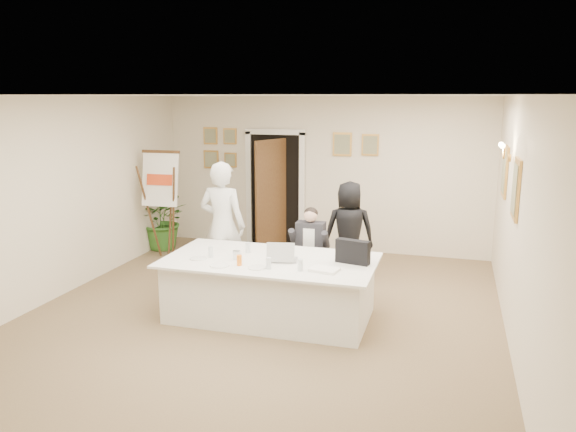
# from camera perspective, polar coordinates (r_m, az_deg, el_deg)

# --- Properties ---
(floor) EXTENTS (7.00, 7.00, 0.00)m
(floor) POSITION_cam_1_polar(r_m,az_deg,el_deg) (7.36, -2.82, -10.21)
(floor) COLOR brown
(floor) RESTS_ON ground
(ceiling) EXTENTS (6.00, 7.00, 0.02)m
(ceiling) POSITION_cam_1_polar(r_m,az_deg,el_deg) (6.81, -3.07, 12.15)
(ceiling) COLOR white
(ceiling) RESTS_ON wall_back
(wall_back) EXTENTS (6.00, 0.10, 2.80)m
(wall_back) POSITION_cam_1_polar(r_m,az_deg,el_deg) (10.27, 3.57, 4.28)
(wall_back) COLOR beige
(wall_back) RESTS_ON floor
(wall_front) EXTENTS (6.00, 0.10, 2.80)m
(wall_front) POSITION_cam_1_polar(r_m,az_deg,el_deg) (3.96, -20.26, -9.30)
(wall_front) COLOR beige
(wall_front) RESTS_ON floor
(wall_left) EXTENTS (0.10, 7.00, 2.80)m
(wall_left) POSITION_cam_1_polar(r_m,az_deg,el_deg) (8.43, -22.58, 1.65)
(wall_left) COLOR beige
(wall_left) RESTS_ON floor
(wall_right) EXTENTS (0.10, 7.00, 2.80)m
(wall_right) POSITION_cam_1_polar(r_m,az_deg,el_deg) (6.61, 22.41, -0.99)
(wall_right) COLOR beige
(wall_right) RESTS_ON floor
(doorway) EXTENTS (1.14, 0.86, 2.20)m
(doorway) POSITION_cam_1_polar(r_m,az_deg,el_deg) (10.39, -1.43, 2.40)
(doorway) COLOR black
(doorway) RESTS_ON floor
(pictures_back_wall) EXTENTS (3.40, 0.06, 0.80)m
(pictures_back_wall) POSITION_cam_1_polar(r_m,az_deg,el_deg) (10.40, -0.77, 6.90)
(pictures_back_wall) COLOR gold
(pictures_back_wall) RESTS_ON wall_back
(pictures_right_wall) EXTENTS (0.06, 2.20, 0.80)m
(pictures_right_wall) POSITION_cam_1_polar(r_m,az_deg,el_deg) (7.72, 21.55, 3.49)
(pictures_right_wall) COLOR gold
(pictures_right_wall) RESTS_ON wall_right
(wall_sconce) EXTENTS (0.20, 0.30, 0.24)m
(wall_sconce) POSITION_cam_1_polar(r_m,az_deg,el_deg) (7.68, 21.23, 6.11)
(wall_sconce) COLOR #B7853A
(wall_sconce) RESTS_ON wall_right
(conference_table) EXTENTS (2.67, 1.42, 0.78)m
(conference_table) POSITION_cam_1_polar(r_m,az_deg,el_deg) (7.23, -1.83, -7.30)
(conference_table) COLOR silver
(conference_table) RESTS_ON floor
(seated_man) EXTENTS (0.66, 0.69, 1.28)m
(seated_man) POSITION_cam_1_polar(r_m,az_deg,el_deg) (7.99, 2.23, -3.55)
(seated_man) COLOR black
(seated_man) RESTS_ON floor
(flip_chart) EXTENTS (0.65, 0.42, 1.85)m
(flip_chart) POSITION_cam_1_polar(r_m,az_deg,el_deg) (9.97, -12.47, 0.62)
(flip_chart) COLOR #3E2213
(flip_chart) RESTS_ON floor
(standing_man) EXTENTS (0.69, 0.45, 1.88)m
(standing_man) POSITION_cam_1_polar(r_m,az_deg,el_deg) (8.22, -6.67, -0.99)
(standing_man) COLOR silver
(standing_man) RESTS_ON floor
(standing_woman) EXTENTS (0.84, 0.64, 1.54)m
(standing_woman) POSITION_cam_1_polar(r_m,az_deg,el_deg) (8.61, 6.22, -1.55)
(standing_woman) COLOR black
(standing_woman) RESTS_ON floor
(potted_palm) EXTENTS (1.11, 1.00, 1.10)m
(potted_palm) POSITION_cam_1_polar(r_m,az_deg,el_deg) (10.62, -12.48, -0.38)
(potted_palm) COLOR #2E6321
(potted_palm) RESTS_ON floor
(laptop) EXTENTS (0.41, 0.43, 0.28)m
(laptop) POSITION_cam_1_polar(r_m,az_deg,el_deg) (7.01, -0.46, -3.43)
(laptop) COLOR #B7BABC
(laptop) RESTS_ON conference_table
(laptop_bag) EXTENTS (0.44, 0.20, 0.30)m
(laptop_bag) POSITION_cam_1_polar(r_m,az_deg,el_deg) (6.93, 6.60, -3.63)
(laptop_bag) COLOR black
(laptop_bag) RESTS_ON conference_table
(paper_stack) EXTENTS (0.36, 0.28, 0.03)m
(paper_stack) POSITION_cam_1_polar(r_m,az_deg,el_deg) (6.64, 3.70, -5.47)
(paper_stack) COLOR white
(paper_stack) RESTS_ON conference_table
(plate_left) EXTENTS (0.27, 0.27, 0.01)m
(plate_left) POSITION_cam_1_polar(r_m,az_deg,el_deg) (7.19, -9.09, -4.29)
(plate_left) COLOR white
(plate_left) RESTS_ON conference_table
(plate_mid) EXTENTS (0.30, 0.30, 0.01)m
(plate_mid) POSITION_cam_1_polar(r_m,az_deg,el_deg) (6.87, -6.97, -5.00)
(plate_mid) COLOR white
(plate_mid) RESTS_ON conference_table
(plate_near) EXTENTS (0.23, 0.23, 0.01)m
(plate_near) POSITION_cam_1_polar(r_m,az_deg,el_deg) (6.74, -3.16, -5.26)
(plate_near) COLOR white
(plate_near) RESTS_ON conference_table
(glass_a) EXTENTS (0.07, 0.07, 0.14)m
(glass_a) POSITION_cam_1_polar(r_m,az_deg,el_deg) (7.23, -7.86, -3.64)
(glass_a) COLOR silver
(glass_a) RESTS_ON conference_table
(glass_b) EXTENTS (0.07, 0.07, 0.14)m
(glass_b) POSITION_cam_1_polar(r_m,az_deg,el_deg) (6.70, -1.99, -4.82)
(glass_b) COLOR silver
(glass_b) RESTS_ON conference_table
(glass_c) EXTENTS (0.07, 0.07, 0.14)m
(glass_c) POSITION_cam_1_polar(r_m,az_deg,el_deg) (6.62, 1.26, -5.00)
(glass_c) COLOR silver
(glass_c) RESTS_ON conference_table
(glass_d) EXTENTS (0.07, 0.07, 0.14)m
(glass_d) POSITION_cam_1_polar(r_m,az_deg,el_deg) (7.38, -4.09, -3.23)
(glass_d) COLOR silver
(glass_d) RESTS_ON conference_table
(oj_glass) EXTENTS (0.08, 0.08, 0.13)m
(oj_glass) POSITION_cam_1_polar(r_m,az_deg,el_deg) (6.85, -4.97, -4.50)
(oj_glass) COLOR orange
(oj_glass) RESTS_ON conference_table
(steel_jug) EXTENTS (0.11, 0.11, 0.11)m
(steel_jug) POSITION_cam_1_polar(r_m,az_deg,el_deg) (7.11, -5.25, -3.98)
(steel_jug) COLOR silver
(steel_jug) RESTS_ON conference_table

